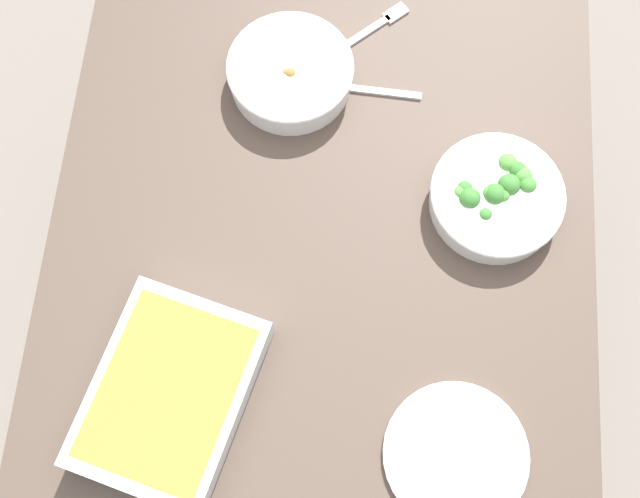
{
  "coord_description": "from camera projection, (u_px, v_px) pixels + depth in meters",
  "views": [
    {
      "loc": [
        0.41,
        0.03,
        1.97
      ],
      "look_at": [
        0.0,
        0.0,
        0.74
      ],
      "focal_mm": 44.5,
      "sensor_mm": 36.0,
      "label": 1
    }
  ],
  "objects": [
    {
      "name": "spoon_by_stew",
      "position": [
        357.0,
        88.0,
        1.39
      ],
      "size": [
        0.03,
        0.18,
        0.01
      ],
      "color": "silver",
      "rests_on": "dining_table"
    },
    {
      "name": "broccoli_bowl",
      "position": [
        496.0,
        197.0,
        1.29
      ],
      "size": [
        0.22,
        0.22,
        0.07
      ],
      "color": "silver",
      "rests_on": "dining_table"
    },
    {
      "name": "dining_table",
      "position": [
        320.0,
        265.0,
        1.38
      ],
      "size": [
        1.2,
        0.9,
        0.74
      ],
      "color": "#4C3D33",
      "rests_on": "ground_plane"
    },
    {
      "name": "stew_bowl",
      "position": [
        290.0,
        73.0,
        1.37
      ],
      "size": [
        0.22,
        0.22,
        0.06
      ],
      "color": "silver",
      "rests_on": "dining_table"
    },
    {
      "name": "side_plate",
      "position": [
        456.0,
        455.0,
        1.19
      ],
      "size": [
        0.22,
        0.22,
        0.01
      ],
      "primitive_type": "cylinder",
      "color": "silver",
      "rests_on": "dining_table"
    },
    {
      "name": "baking_dish",
      "position": [
        169.0,
        394.0,
        1.19
      ],
      "size": [
        0.35,
        0.29,
        0.06
      ],
      "color": "silver",
      "rests_on": "dining_table"
    },
    {
      "name": "fork_on_table",
      "position": [
        373.0,
        28.0,
        1.43
      ],
      "size": [
        0.13,
        0.14,
        0.01
      ],
      "color": "silver",
      "rests_on": "dining_table"
    },
    {
      "name": "ground_plane",
      "position": [
        320.0,
        342.0,
        2.0
      ],
      "size": [
        6.0,
        6.0,
        0.0
      ],
      "primitive_type": "plane",
      "color": "slate"
    }
  ]
}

